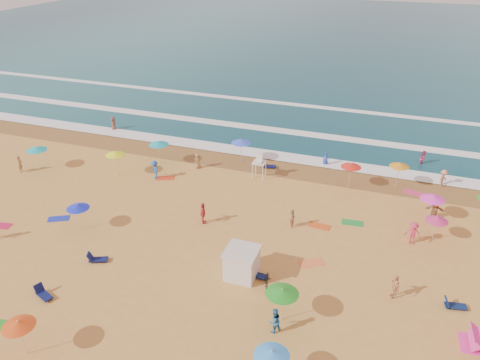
% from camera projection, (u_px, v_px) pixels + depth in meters
% --- Properties ---
extents(ground, '(220.00, 220.00, 0.00)m').
position_uv_depth(ground, '(247.00, 236.00, 36.11)').
color(ground, gold).
rests_on(ground, ground).
extents(ocean, '(220.00, 140.00, 0.18)m').
position_uv_depth(ocean, '(365.00, 38.00, 106.28)').
color(ocean, '#0C4756').
rests_on(ocean, ground).
extents(wet_sand, '(220.00, 220.00, 0.00)m').
position_uv_depth(wet_sand, '(287.00, 169.00, 46.55)').
color(wet_sand, olive).
rests_on(wet_sand, ground).
extents(surf_foam, '(200.00, 18.70, 0.05)m').
position_uv_depth(surf_foam, '(306.00, 136.00, 53.88)').
color(surf_foam, white).
rests_on(surf_foam, ground).
extents(cabana, '(2.00, 2.00, 2.00)m').
position_uv_depth(cabana, '(242.00, 264.00, 31.51)').
color(cabana, silver).
rests_on(cabana, ground).
extents(cabana_roof, '(2.20, 2.20, 0.12)m').
position_uv_depth(cabana_roof, '(242.00, 251.00, 31.01)').
color(cabana_roof, silver).
rests_on(cabana_roof, cabana).
extents(bicycle, '(0.91, 1.71, 0.85)m').
position_uv_depth(bicycle, '(267.00, 279.00, 30.96)').
color(bicycle, black).
rests_on(bicycle, ground).
extents(lifeguard_stand, '(1.20, 1.20, 2.10)m').
position_uv_depth(lifeguard_stand, '(259.00, 167.00, 44.53)').
color(lifeguard_stand, white).
rests_on(lifeguard_stand, ground).
extents(beach_umbrellas, '(49.28, 29.26, 0.78)m').
position_uv_depth(beach_umbrellas, '(263.00, 206.00, 35.88)').
color(beach_umbrellas, '#E14912').
rests_on(beach_umbrellas, ground).
extents(loungers, '(43.26, 25.33, 0.34)m').
position_uv_depth(loungers, '(356.00, 292.00, 30.21)').
color(loungers, '#0E154A').
rests_on(loungers, ground).
extents(towels, '(40.22, 27.74, 0.03)m').
position_uv_depth(towels, '(224.00, 251.00, 34.45)').
color(towels, '#CC194B').
rests_on(towels, ground).
extents(beachgoers, '(39.87, 27.82, 2.10)m').
position_uv_depth(beachgoers, '(275.00, 192.00, 40.68)').
color(beachgoers, '#2843BA').
rests_on(beachgoers, ground).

